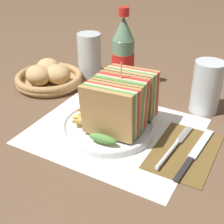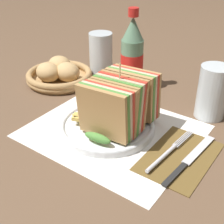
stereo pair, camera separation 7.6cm
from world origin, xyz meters
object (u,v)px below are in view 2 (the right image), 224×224
(fork, at_px, (166,154))
(glass_near, at_px, (212,92))
(plate_main, at_px, (107,126))
(bread_basket, at_px, (59,74))
(glass_far, at_px, (101,57))
(club_sandwich, at_px, (120,103))
(coke_bottle_near, at_px, (132,55))
(knife, at_px, (189,159))

(fork, xyz_separation_m, glass_near, (0.01, 0.22, 0.06))
(plate_main, xyz_separation_m, bread_basket, (-0.29, 0.13, 0.02))
(glass_far, xyz_separation_m, bread_basket, (-0.07, -0.13, -0.03))
(club_sandwich, relative_size, bread_basket, 0.92)
(plate_main, xyz_separation_m, coke_bottle_near, (-0.08, 0.24, 0.09))
(club_sandwich, relative_size, fork, 1.01)
(club_sandwich, xyz_separation_m, fork, (0.14, -0.02, -0.07))
(fork, bearing_deg, plate_main, 179.67)
(plate_main, relative_size, glass_far, 1.67)
(knife, bearing_deg, club_sandwich, -177.95)
(plate_main, distance_m, fork, 0.17)
(plate_main, xyz_separation_m, fork, (0.17, -0.01, -0.00))
(coke_bottle_near, bearing_deg, club_sandwich, -63.91)
(plate_main, distance_m, glass_near, 0.28)
(knife, relative_size, coke_bottle_near, 0.87)
(glass_near, relative_size, bread_basket, 0.67)
(plate_main, bearing_deg, coke_bottle_near, 109.20)
(coke_bottle_near, height_order, bread_basket, coke_bottle_near)
(glass_far, distance_m, bread_basket, 0.15)
(coke_bottle_near, height_order, glass_near, coke_bottle_near)
(plate_main, distance_m, coke_bottle_near, 0.27)
(fork, bearing_deg, knife, 22.80)
(club_sandwich, height_order, bread_basket, club_sandwich)
(fork, bearing_deg, bread_basket, 166.54)
(fork, height_order, coke_bottle_near, coke_bottle_near)
(bread_basket, bearing_deg, knife, -14.57)
(plate_main, xyz_separation_m, glass_far, (-0.22, 0.26, 0.05))
(knife, bearing_deg, coke_bottle_near, 145.91)
(bread_basket, bearing_deg, glass_far, 61.54)
(club_sandwich, bearing_deg, glass_near, 52.86)
(club_sandwich, xyz_separation_m, bread_basket, (-0.32, 0.12, -0.05))
(club_sandwich, height_order, glass_near, club_sandwich)
(club_sandwich, distance_m, fork, 0.16)
(fork, bearing_deg, glass_far, 148.82)
(bread_basket, bearing_deg, glass_near, 9.09)
(knife, bearing_deg, plate_main, -175.10)
(glass_far, bearing_deg, knife, -30.97)
(fork, xyz_separation_m, coke_bottle_near, (-0.25, 0.25, 0.09))
(fork, height_order, glass_far, glass_far)
(club_sandwich, xyz_separation_m, knife, (0.19, -0.01, -0.07))
(club_sandwich, bearing_deg, plate_main, -161.92)
(club_sandwich, distance_m, bread_basket, 0.34)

